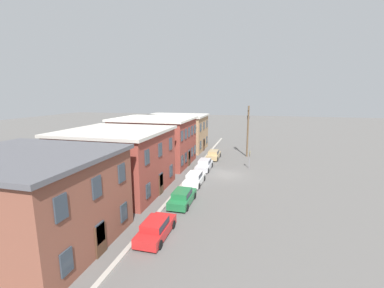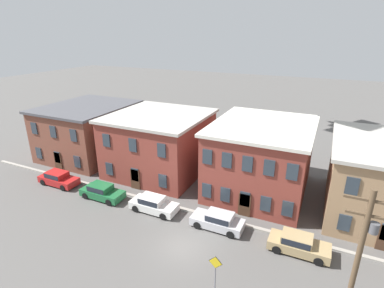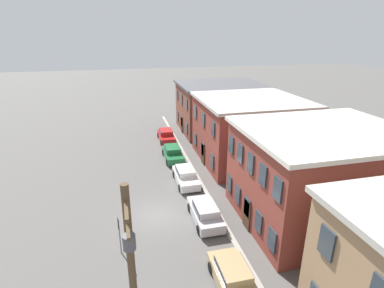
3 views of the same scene
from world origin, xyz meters
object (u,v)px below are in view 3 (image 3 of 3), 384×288
object	(u,v)px
car_tan	(234,277)
car_red	(166,135)
car_silver	(205,212)
caution_sign	(119,230)
car_white	(186,175)
car_green	(173,153)
utility_pole	(132,277)

from	to	relation	value
car_tan	car_red	bearing A→B (deg)	179.61
car_silver	caution_sign	xyz separation A→B (m)	(2.09, -6.20, 1.02)
caution_sign	car_white	bearing A→B (deg)	143.95
car_red	car_green	world-z (taller)	same
car_white	utility_pole	bearing A→B (deg)	-19.01
car_silver	caution_sign	size ratio (longest dim) A/B	1.65
car_red	car_silver	world-z (taller)	same
car_white	utility_pole	size ratio (longest dim) A/B	0.51
car_white	caution_sign	distance (m)	10.39
car_red	caution_sign	xyz separation A→B (m)	(20.35, -6.13, 1.02)
car_green	car_white	size ratio (longest dim) A/B	1.00
car_tan	utility_pole	bearing A→B (deg)	-59.92
car_green	car_tan	world-z (taller)	same
car_green	car_silver	bearing A→B (deg)	1.46
car_red	caution_sign	world-z (taller)	caution_sign
car_green	car_red	bearing A→B (deg)	177.79
caution_sign	car_silver	bearing A→B (deg)	108.60
car_red	car_tan	world-z (taller)	same
car_green	caution_sign	bearing A→B (deg)	-22.55
car_green	utility_pole	size ratio (longest dim) A/B	0.51
car_green	car_white	distance (m)	5.82
utility_pole	car_silver	bearing A→B (deg)	149.71
car_silver	caution_sign	world-z (taller)	caution_sign
car_white	utility_pole	distance (m)	17.17
car_tan	car_green	bearing A→B (deg)	-179.78
caution_sign	utility_pole	bearing A→B (deg)	5.09
car_green	utility_pole	world-z (taller)	utility_pole
car_silver	car_tan	size ratio (longest dim) A/B	1.00
car_red	utility_pole	bearing A→B (deg)	-11.15
car_white	caution_sign	xyz separation A→B (m)	(8.36, -6.09, 1.02)
car_white	utility_pole	world-z (taller)	utility_pole
car_tan	utility_pole	size ratio (longest dim) A/B	0.51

